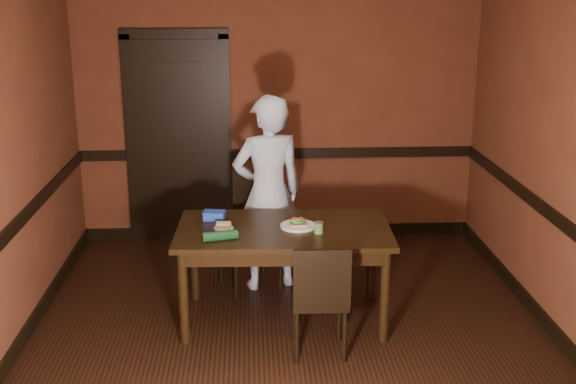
{
  "coord_description": "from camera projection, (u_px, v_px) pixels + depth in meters",
  "views": [
    {
      "loc": [
        -0.28,
        -4.91,
        2.61
      ],
      "look_at": [
        0.0,
        0.35,
        1.05
      ],
      "focal_mm": 45.0,
      "sensor_mm": 36.0,
      "label": 1
    }
  ],
  "objects": [
    {
      "name": "dado_back",
      "position": [
        278.0,
        154.0,
        7.34
      ],
      "size": [
        4.0,
        0.03,
        0.1
      ],
      "primitive_type": "cube",
      "color": "black",
      "rests_on": "ground"
    },
    {
      "name": "food_tub",
      "position": [
        214.0,
        216.0,
        5.72
      ],
      "size": [
        0.19,
        0.14,
        0.07
      ],
      "rotation": [
        0.0,
        0.0,
        -0.15
      ],
      "color": "blue",
      "rests_on": "dining_table"
    },
    {
      "name": "wall_right",
      "position": [
        568.0,
        162.0,
        5.18
      ],
      "size": [
        0.02,
        4.5,
        2.7
      ],
      "primitive_type": "cube",
      "color": "#5E2F1C",
      "rests_on": "ground"
    },
    {
      "name": "cheese_saucer",
      "position": [
        224.0,
        226.0,
        5.52
      ],
      "size": [
        0.15,
        0.15,
        0.05
      ],
      "rotation": [
        0.0,
        0.0,
        -0.1
      ],
      "color": "silver",
      "rests_on": "dining_table"
    },
    {
      "name": "dado_left",
      "position": [
        11.0,
        231.0,
        5.1
      ],
      "size": [
        0.03,
        4.5,
        0.1
      ],
      "primitive_type": "cube",
      "color": "black",
      "rests_on": "ground"
    },
    {
      "name": "sandwich_plate",
      "position": [
        298.0,
        225.0,
        5.56
      ],
      "size": [
        0.27,
        0.27,
        0.07
      ],
      "rotation": [
        0.0,
        0.0,
        -0.25
      ],
      "color": "silver",
      "rests_on": "dining_table"
    },
    {
      "name": "dining_table",
      "position": [
        284.0,
        274.0,
        5.66
      ],
      "size": [
        1.67,
        0.98,
        0.77
      ],
      "primitive_type": "cube",
      "rotation": [
        0.0,
        0.0,
        -0.04
      ],
      "color": "black",
      "rests_on": "floor"
    },
    {
      "name": "baseboard_back",
      "position": [
        278.0,
        231.0,
        7.58
      ],
      "size": [
        4.0,
        0.03,
        0.12
      ],
      "primitive_type": "cube",
      "color": "black",
      "rests_on": "ground"
    },
    {
      "name": "wrapped_veg",
      "position": [
        220.0,
        236.0,
        5.27
      ],
      "size": [
        0.27,
        0.13,
        0.07
      ],
      "primitive_type": "cylinder",
      "rotation": [
        0.0,
        1.57,
        0.23
      ],
      "color": "#11381A",
      "rests_on": "dining_table"
    },
    {
      "name": "person",
      "position": [
        268.0,
        193.0,
        6.16
      ],
      "size": [
        0.71,
        0.57,
        1.7
      ],
      "primitive_type": "imported",
      "rotation": [
        0.0,
        0.0,
        3.44
      ],
      "color": "silver",
      "rests_on": "floor"
    },
    {
      "name": "floor",
      "position": [
        290.0,
        338.0,
        5.46
      ],
      "size": [
        4.0,
        4.5,
        0.01
      ],
      "primitive_type": "cube",
      "color": "black",
      "rests_on": "ground"
    },
    {
      "name": "dado_right",
      "position": [
        560.0,
        221.0,
        5.31
      ],
      "size": [
        0.03,
        4.5,
        0.1
      ],
      "primitive_type": "cube",
      "color": "black",
      "rests_on": "ground"
    },
    {
      "name": "door",
      "position": [
        178.0,
        137.0,
        7.22
      ],
      "size": [
        1.05,
        0.07,
        2.2
      ],
      "color": "black",
      "rests_on": "ground"
    },
    {
      "name": "baseboard_left",
      "position": [
        23.0,
        337.0,
        5.34
      ],
      "size": [
        0.03,
        4.5,
        0.12
      ],
      "primitive_type": "cube",
      "color": "black",
      "rests_on": "ground"
    },
    {
      "name": "chair_near",
      "position": [
        319.0,
        296.0,
        5.17
      ],
      "size": [
        0.4,
        0.4,
        0.85
      ],
      "primitive_type": null,
      "rotation": [
        0.0,
        0.0,
        3.13
      ],
      "color": "black",
      "rests_on": "floor"
    },
    {
      "name": "chair_far",
      "position": [
        250.0,
        232.0,
        6.24
      ],
      "size": [
        0.6,
        0.6,
        1.01
      ],
      "primitive_type": null,
      "rotation": [
        0.0,
        0.0,
        0.35
      ],
      "color": "black",
      "rests_on": "floor"
    },
    {
      "name": "wall_back",
      "position": [
        278.0,
        110.0,
        7.23
      ],
      "size": [
        4.0,
        0.02,
        2.7
      ],
      "primitive_type": "cube",
      "color": "#5E2F1C",
      "rests_on": "ground"
    },
    {
      "name": "baseboard_right",
      "position": [
        548.0,
        324.0,
        5.55
      ],
      "size": [
        0.03,
        4.5,
        0.12
      ],
      "primitive_type": "cube",
      "color": "black",
      "rests_on": "ground"
    },
    {
      "name": "sauce_jar",
      "position": [
        319.0,
        228.0,
        5.42
      ],
      "size": [
        0.07,
        0.07,
        0.09
      ],
      "rotation": [
        0.0,
        0.0,
        -0.07
      ],
      "color": "#527D3A",
      "rests_on": "dining_table"
    },
    {
      "name": "wall_front",
      "position": [
        323.0,
        303.0,
        2.92
      ],
      "size": [
        4.0,
        0.02,
        2.7
      ],
      "primitive_type": "cube",
      "color": "#5E2F1C",
      "rests_on": "ground"
    },
    {
      "name": "wall_left",
      "position": [
        2.0,
        169.0,
        4.97
      ],
      "size": [
        0.02,
        4.5,
        2.7
      ],
      "primitive_type": "cube",
      "color": "#5E2F1C",
      "rests_on": "ground"
    }
  ]
}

